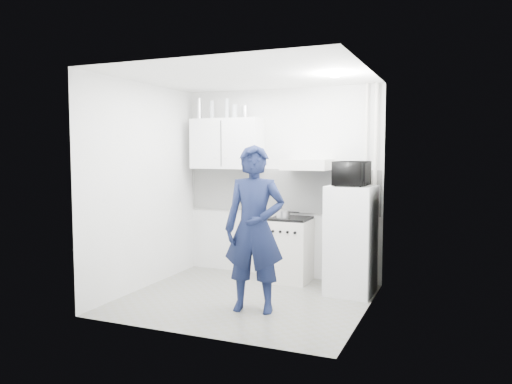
% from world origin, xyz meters
% --- Properties ---
extents(floor, '(2.80, 2.80, 0.00)m').
position_xyz_m(floor, '(0.00, 0.00, 0.00)').
color(floor, slate).
rests_on(floor, ground).
extents(ceiling, '(2.80, 2.80, 0.00)m').
position_xyz_m(ceiling, '(0.00, 0.00, 2.60)').
color(ceiling, white).
rests_on(ceiling, wall_back).
extents(wall_back, '(2.80, 0.00, 2.80)m').
position_xyz_m(wall_back, '(0.00, 1.25, 1.30)').
color(wall_back, silver).
rests_on(wall_back, floor).
extents(wall_left, '(0.00, 2.60, 2.60)m').
position_xyz_m(wall_left, '(-1.40, 0.00, 1.30)').
color(wall_left, silver).
rests_on(wall_left, floor).
extents(wall_right, '(0.00, 2.60, 2.60)m').
position_xyz_m(wall_right, '(1.40, 0.00, 1.30)').
color(wall_right, silver).
rests_on(wall_right, floor).
extents(person, '(0.73, 0.55, 1.81)m').
position_xyz_m(person, '(0.27, -0.33, 0.91)').
color(person, '#101836').
rests_on(person, floor).
extents(stove, '(0.52, 0.52, 0.83)m').
position_xyz_m(stove, '(0.23, 1.00, 0.42)').
color(stove, silver).
rests_on(stove, floor).
extents(fridge, '(0.58, 0.58, 1.33)m').
position_xyz_m(fridge, '(1.10, 0.71, 0.66)').
color(fridge, white).
rests_on(fridge, floor).
extents(stove_top, '(0.50, 0.50, 0.03)m').
position_xyz_m(stove_top, '(0.23, 1.00, 0.85)').
color(stove_top, black).
rests_on(stove_top, stove).
extents(saucepan, '(0.18, 0.18, 0.10)m').
position_xyz_m(saucepan, '(0.15, 0.93, 0.91)').
color(saucepan, silver).
rests_on(saucepan, stove_top).
extents(microwave, '(0.54, 0.37, 0.30)m').
position_xyz_m(microwave, '(1.10, 0.71, 1.48)').
color(microwave, black).
rests_on(microwave, fridge).
extents(bottle_a, '(0.07, 0.07, 0.30)m').
position_xyz_m(bottle_a, '(-1.19, 1.07, 2.35)').
color(bottle_a, silver).
rests_on(bottle_a, upper_cabinet).
extents(bottle_b, '(0.07, 0.07, 0.26)m').
position_xyz_m(bottle_b, '(-0.98, 1.07, 2.33)').
color(bottle_b, '#B2B7BC').
rests_on(bottle_b, upper_cabinet).
extents(bottle_d, '(0.06, 0.06, 0.28)m').
position_xyz_m(bottle_d, '(-0.74, 1.07, 2.34)').
color(bottle_d, '#B2B7BC').
rests_on(bottle_d, upper_cabinet).
extents(canister_a, '(0.08, 0.08, 0.19)m').
position_xyz_m(canister_a, '(-0.62, 1.07, 2.29)').
color(canister_a, '#B2B7BC').
rests_on(canister_a, upper_cabinet).
extents(canister_b, '(0.09, 0.09, 0.17)m').
position_xyz_m(canister_b, '(-0.47, 1.07, 2.28)').
color(canister_b, silver).
rests_on(canister_b, upper_cabinet).
extents(upper_cabinet, '(1.00, 0.35, 0.70)m').
position_xyz_m(upper_cabinet, '(-0.75, 1.07, 1.85)').
color(upper_cabinet, white).
rests_on(upper_cabinet, wall_back).
extents(range_hood, '(0.60, 0.50, 0.14)m').
position_xyz_m(range_hood, '(0.45, 1.00, 1.57)').
color(range_hood, silver).
rests_on(range_hood, wall_back).
extents(backsplash, '(2.74, 0.03, 0.60)m').
position_xyz_m(backsplash, '(0.00, 1.24, 1.20)').
color(backsplash, white).
rests_on(backsplash, wall_back).
extents(pipe_a, '(0.05, 0.05, 2.60)m').
position_xyz_m(pipe_a, '(1.30, 1.17, 1.30)').
color(pipe_a, silver).
rests_on(pipe_a, floor).
extents(pipe_b, '(0.04, 0.04, 2.60)m').
position_xyz_m(pipe_b, '(1.18, 1.17, 1.30)').
color(pipe_b, silver).
rests_on(pipe_b, floor).
extents(ceiling_spot_fixture, '(0.10, 0.10, 0.02)m').
position_xyz_m(ceiling_spot_fixture, '(1.00, 0.20, 2.57)').
color(ceiling_spot_fixture, white).
rests_on(ceiling_spot_fixture, ceiling).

